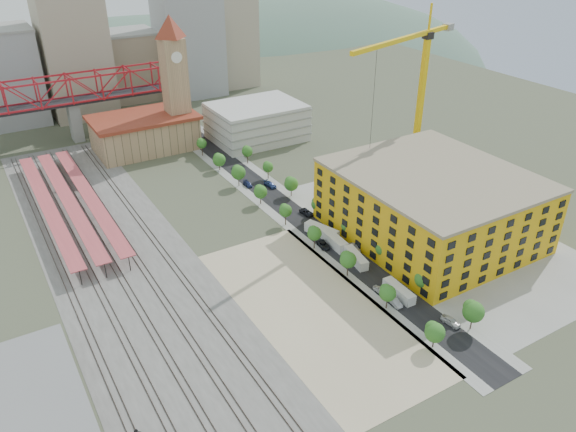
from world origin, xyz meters
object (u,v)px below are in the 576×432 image
car_0 (380,290)px  construction_building (432,204)px  clock_tower (174,70)px  site_trailer_d (322,231)px  tower_crane (417,78)px  site_trailer_a (399,291)px  site_trailer_b (356,258)px  site_trailer_c (334,240)px

car_0 → construction_building: bearing=24.2°
clock_tower → site_trailer_d: size_ratio=5.04×
tower_crane → car_0: size_ratio=14.07×
site_trailer_a → site_trailer_b: 16.72m
site_trailer_c → site_trailer_d: (0.00, 5.79, -0.00)m
site_trailer_c → site_trailer_d: site_trailer_c is taller
construction_building → car_0: size_ratio=12.72×
site_trailer_b → car_0: size_ratio=2.37×
tower_crane → site_trailer_d: tower_crane is taller
construction_building → clock_tower: bearing=108.8°
clock_tower → tower_crane: (52.29, -70.30, 5.85)m
construction_building → site_trailer_c: size_ratio=4.90×
clock_tower → site_trailer_c: clock_tower is taller
construction_building → site_trailer_d: 30.87m
site_trailer_b → site_trailer_d: 15.73m
tower_crane → site_trailer_c: tower_crane is taller
site_trailer_b → car_0: site_trailer_b is taller
site_trailer_d → tower_crane: bearing=0.5°
construction_building → site_trailer_b: size_ratio=5.37×
site_trailer_a → site_trailer_b: site_trailer_b is taller
site_trailer_c → site_trailer_d: size_ratio=1.00×
site_trailer_a → site_trailer_c: size_ratio=0.91×
clock_tower → site_trailer_d: clock_tower is taller
clock_tower → site_trailer_d: (8.00, -85.40, -27.28)m
site_trailer_a → site_trailer_d: 32.45m
construction_building → site_trailer_c: construction_building is taller
site_trailer_d → construction_building: bearing=-47.7°
site_trailer_b → site_trailer_c: bearing=99.3°
construction_building → tower_crane: size_ratio=0.90×
clock_tower → site_trailer_c: bearing=-85.0°
construction_building → car_0: 33.64m
site_trailer_a → clock_tower: bearing=95.5°
clock_tower → site_trailer_b: 105.08m
clock_tower → car_0: 118.12m
tower_crane → car_0: 73.14m
tower_crane → site_trailer_b: bearing=-145.2°
tower_crane → car_0: bearing=-136.8°
site_trailer_a → site_trailer_d: site_trailer_d is taller
site_trailer_a → site_trailer_c: 26.66m
site_trailer_b → car_0: bearing=-93.2°
tower_crane → site_trailer_a: (-44.29, -47.54, -33.26)m
site_trailer_a → site_trailer_d: (0.00, 32.45, 0.13)m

